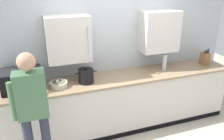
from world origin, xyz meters
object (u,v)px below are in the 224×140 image
at_px(fruit_bowl, 59,84).
at_px(thermos_flask, 165,63).
at_px(stock_pot, 86,76).
at_px(wooden_spoon, 154,73).
at_px(knife_block, 205,59).
at_px(person_figure, 33,108).
at_px(microwave_oven, 20,80).

bearing_deg(fruit_bowl, thermos_flask, 1.53).
bearing_deg(stock_pot, wooden_spoon, -1.27).
relative_size(stock_pot, wooden_spoon, 1.54).
xyz_separation_m(knife_block, person_figure, (-2.96, -0.66, -0.05)).
distance_m(microwave_oven, thermos_flask, 2.28).
bearing_deg(thermos_flask, person_figure, -162.64).
distance_m(knife_block, wooden_spoon, 1.06).
distance_m(fruit_bowl, thermos_flask, 1.77).
relative_size(knife_block, thermos_flask, 1.12).
xyz_separation_m(knife_block, wooden_spoon, (-1.05, -0.06, -0.11)).
height_order(stock_pot, fruit_bowl, stock_pot).
distance_m(stock_pot, thermos_flask, 1.36).
xyz_separation_m(microwave_oven, fruit_bowl, (0.51, -0.08, -0.10)).
bearing_deg(microwave_oven, knife_block, -0.77).
xyz_separation_m(microwave_oven, person_figure, (0.14, -0.70, -0.08)).
distance_m(microwave_oven, person_figure, 0.72).
height_order(thermos_flask, person_figure, person_figure).
bearing_deg(thermos_flask, wooden_spoon, -162.92).
xyz_separation_m(stock_pot, wooden_spoon, (1.13, -0.03, -0.10)).
bearing_deg(microwave_oven, person_figure, -78.81).
height_order(microwave_oven, person_figure, person_figure).
bearing_deg(wooden_spoon, stock_pot, 178.73).
bearing_deg(thermos_flask, knife_block, -0.82).
distance_m(wooden_spoon, person_figure, 2.00).
relative_size(knife_block, person_figure, 0.18).
relative_size(wooden_spoon, thermos_flask, 0.79).
relative_size(stock_pot, thermos_flask, 1.22).
relative_size(microwave_oven, stock_pot, 1.63).
xyz_separation_m(thermos_flask, person_figure, (-2.14, -0.67, -0.07)).
height_order(microwave_oven, stock_pot, microwave_oven).
height_order(knife_block, person_figure, person_figure).
bearing_deg(thermos_flask, fruit_bowl, -178.47).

